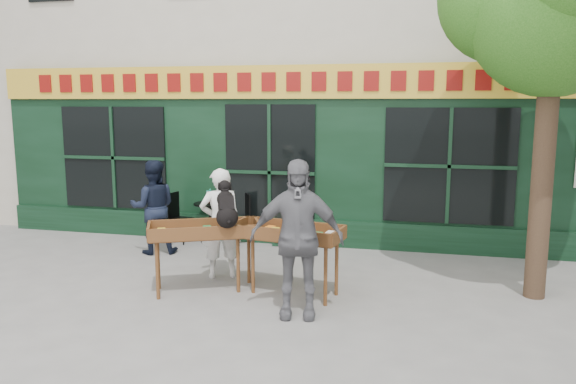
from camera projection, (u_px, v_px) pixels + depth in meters
The scene contains 13 objects.
ground at pixel (230, 281), 8.40m from camera, with size 80.00×80.00×0.00m, color slate.
building at pixel (309, 3), 13.34m from camera, with size 14.00×7.26×10.00m.
book_cart_center at pixel (204, 234), 7.83m from camera, with size 1.62×1.19×0.99m.
dog at pixel (226, 203), 7.63m from camera, with size 0.34×0.60×0.60m, color black, non-canonical shape.
woman at pixel (220, 223), 8.45m from camera, with size 0.61×0.40×1.68m, color white.
book_cart_right at pixel (287, 236), 7.71m from camera, with size 1.59×0.89×0.99m.
man_right at pixel (297, 239), 6.89m from camera, with size 1.16×0.48×1.97m, color slate.
bistro_table at pixel (210, 215), 10.56m from camera, with size 0.60×0.60×0.76m.
bistro_chair_left at pixel (177, 213), 10.63m from camera, with size 0.43×0.42×0.95m.
bistro_chair_right at pixel (243, 214), 10.52m from camera, with size 0.50×0.50×0.95m.
potted_plant at pixel (210, 196), 10.51m from camera, with size 0.14×0.10×0.27m, color gray.
man_left at pixel (153, 207), 9.81m from camera, with size 0.80×0.63×1.65m, color black.
chalkboard at pixel (287, 225), 10.36m from camera, with size 0.58×0.28×0.79m.
Camera 1 is at (2.70, -7.67, 2.66)m, focal length 35.00 mm.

